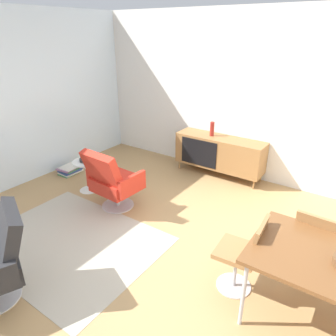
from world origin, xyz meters
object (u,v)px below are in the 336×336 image
(vase_cobalt, at_px, (212,129))
(dining_chair_back_left, at_px, (314,242))
(sideboard, at_px, (219,152))
(side_table_round, at_px, (87,172))
(magazine_stack, at_px, (70,170))
(lounge_chair_red, at_px, (112,180))
(fruit_bowl, at_px, (86,159))
(dining_chair_near_window, at_px, (244,252))

(vase_cobalt, relative_size, dining_chair_back_left, 0.29)
(vase_cobalt, distance_m, dining_chair_back_left, 2.81)
(sideboard, height_order, side_table_round, sideboard)
(sideboard, distance_m, vase_cobalt, 0.44)
(sideboard, xyz_separation_m, side_table_round, (-1.50, -1.76, -0.12))
(side_table_round, relative_size, magazine_stack, 1.28)
(lounge_chair_red, height_order, fruit_bowl, lounge_chair_red)
(dining_chair_back_left, distance_m, lounge_chair_red, 2.71)
(vase_cobalt, bearing_deg, lounge_chair_red, -106.94)
(fruit_bowl, relative_size, magazine_stack, 0.49)
(fruit_bowl, bearing_deg, sideboard, 49.55)
(lounge_chair_red, relative_size, fruit_bowl, 4.73)
(vase_cobalt, relative_size, side_table_round, 0.49)
(sideboard, xyz_separation_m, magazine_stack, (-2.30, -1.51, -0.37))
(dining_chair_near_window, relative_size, fruit_bowl, 4.28)
(fruit_bowl, bearing_deg, magazine_stack, 162.45)
(sideboard, xyz_separation_m, fruit_bowl, (-1.50, -1.76, 0.12))
(vase_cobalt, height_order, dining_chair_back_left, vase_cobalt)
(lounge_chair_red, relative_size, magazine_stack, 2.32)
(side_table_round, bearing_deg, vase_cobalt, 52.97)
(dining_chair_near_window, height_order, magazine_stack, dining_chair_near_window)
(dining_chair_near_window, xyz_separation_m, fruit_bowl, (-2.91, 0.60, 0.09))
(dining_chair_near_window, relative_size, lounge_chair_red, 0.90)
(dining_chair_near_window, relative_size, magazine_stack, 2.10)
(vase_cobalt, bearing_deg, sideboard, -0.63)
(sideboard, xyz_separation_m, dining_chair_near_window, (1.41, -2.36, 0.03))
(magazine_stack, bearing_deg, dining_chair_back_left, -3.97)
(sideboard, distance_m, dining_chair_near_window, 2.75)
(vase_cobalt, bearing_deg, dining_chair_near_window, -56.12)
(dining_chair_back_left, xyz_separation_m, fruit_bowl, (-3.45, 0.04, 0.09))
(vase_cobalt, relative_size, dining_chair_near_window, 0.29)
(dining_chair_near_window, relative_size, side_table_round, 1.65)
(side_table_round, xyz_separation_m, fruit_bowl, (0.00, 0.00, 0.24))
(vase_cobalt, height_order, side_table_round, vase_cobalt)
(sideboard, bearing_deg, magazine_stack, -146.76)
(dining_chair_near_window, distance_m, magazine_stack, 3.83)
(vase_cobalt, distance_m, fruit_bowl, 2.23)
(fruit_bowl, height_order, magazine_stack, fruit_bowl)
(vase_cobalt, distance_m, lounge_chair_red, 2.06)
(dining_chair_near_window, bearing_deg, dining_chair_back_left, 45.96)
(sideboard, height_order, fruit_bowl, sideboard)
(vase_cobalt, xyz_separation_m, magazine_stack, (-2.13, -1.51, -0.78))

